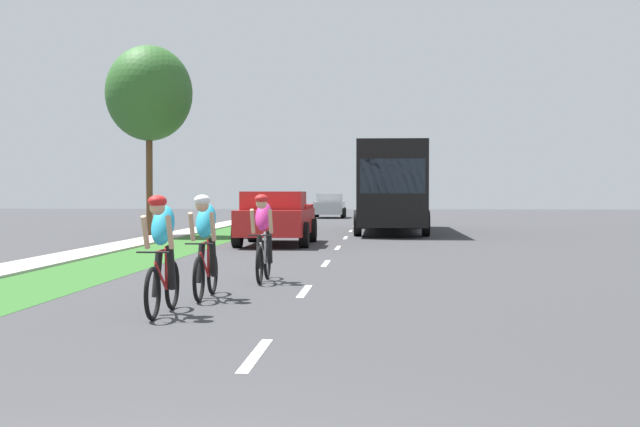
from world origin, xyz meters
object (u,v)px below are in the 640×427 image
at_px(pickup_red, 276,218).
at_px(street_tree_near, 149,94).
at_px(sedan_silver, 330,206).
at_px(bus_black, 391,183).
at_px(cyclist_lead, 162,253).
at_px(cyclist_trailing, 205,245).
at_px(cyclist_distant, 263,237).

bearing_deg(pickup_red, street_tree_near, 136.23).
height_order(sedan_silver, street_tree_near, street_tree_near).
bearing_deg(pickup_red, bus_black, 68.94).
distance_m(cyclist_lead, bus_black, 24.98).
height_order(cyclist_lead, street_tree_near, street_tree_near).
height_order(pickup_red, bus_black, bus_black).
height_order(cyclist_trailing, bus_black, bus_black).
distance_m(sedan_silver, street_tree_near, 24.58).
height_order(cyclist_lead, pickup_red, pickup_red).
xyz_separation_m(cyclist_lead, pickup_red, (-0.32, 15.38, 0.02)).
xyz_separation_m(cyclist_lead, cyclist_distant, (0.75, 4.37, 0.00)).
bearing_deg(cyclist_trailing, pickup_red, 92.23).
distance_m(pickup_red, sedan_silver, 28.67).
bearing_deg(cyclist_trailing, cyclist_lead, -96.35).
xyz_separation_m(cyclist_distant, bus_black, (2.53, 20.37, 1.17)).
bearing_deg(bus_black, sedan_silver, 100.63).
distance_m(bus_black, street_tree_near, 10.42).
height_order(cyclist_trailing, street_tree_near, street_tree_near).
bearing_deg(cyclist_trailing, street_tree_near, 107.42).
distance_m(cyclist_trailing, street_tree_near, 20.03).
relative_size(cyclist_trailing, bus_black, 0.15).
distance_m(cyclist_trailing, bus_black, 23.14).
relative_size(cyclist_distant, pickup_red, 0.34).
bearing_deg(cyclist_trailing, cyclist_distant, 77.82).
distance_m(pickup_red, street_tree_near, 8.59).
relative_size(cyclist_lead, cyclist_trailing, 1.00).
bearing_deg(cyclist_trailing, bus_black, 82.35).
distance_m(cyclist_lead, street_tree_near, 21.69).
distance_m(cyclist_distant, street_tree_near, 17.88).
height_order(cyclist_lead, cyclist_trailing, same).
bearing_deg(bus_black, cyclist_trailing, -97.65).
bearing_deg(pickup_red, cyclist_lead, -88.79).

